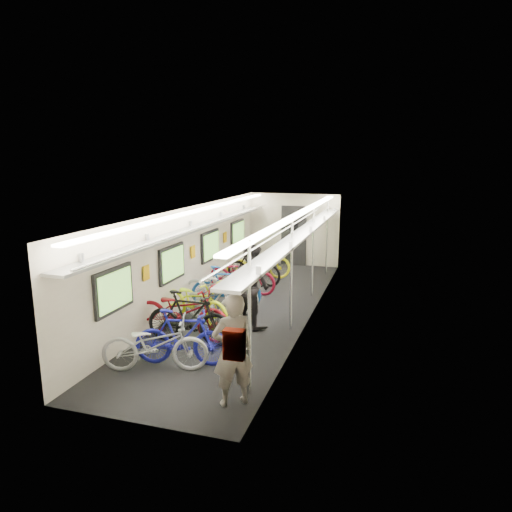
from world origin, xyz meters
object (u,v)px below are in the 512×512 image
Objects in this scene: bicycle_1 at (182,338)px; backpack at (234,344)px; bicycle_0 at (155,344)px; passenger_near at (233,350)px; passenger_mid at (252,285)px.

backpack is at bearing -149.03° from bicycle_1.
bicycle_0 is 1.07× the size of bicycle_1.
passenger_near is (1.28, -0.95, 0.33)m from bicycle_1.
bicycle_1 is at bearing 108.49° from passenger_mid.
passenger_mid reaches higher than backpack.
bicycle_1 is 1.00× the size of passenger_near.
passenger_mid is at bearing -26.12° from bicycle_1.
passenger_near is 3.21m from passenger_mid.
backpack is at bearing -144.44° from bicycle_0.
bicycle_1 is at bearing -74.99° from passenger_near.
bicycle_1 reaches higher than bicycle_0.
passenger_mid is (0.91, 2.51, 0.43)m from bicycle_0.
passenger_near is at bearing 107.72° from backpack.
bicycle_0 is 4.70× the size of backpack.
bicycle_1 is 2.48m from backpack.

